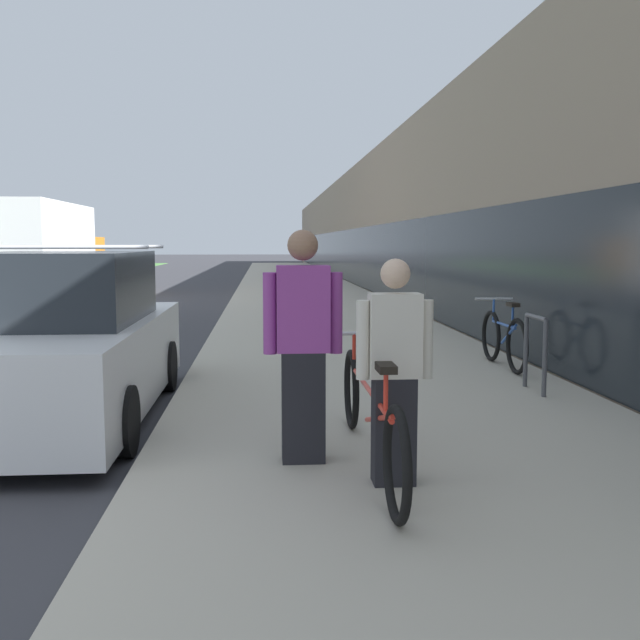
{
  "coord_description": "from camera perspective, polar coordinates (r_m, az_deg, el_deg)",
  "views": [
    {
      "loc": [
        4.52,
        -3.64,
        1.77
      ],
      "look_at": [
        5.93,
        14.31,
        -0.17
      ],
      "focal_mm": 40.0,
      "sensor_mm": 36.0,
      "label": 1
    }
  ],
  "objects": [
    {
      "name": "person_rider",
      "position": [
        4.8,
        5.96,
        -4.16
      ],
      "size": [
        0.52,
        0.2,
        1.52
      ],
      "color": "black",
      "rests_on": "sidewalk_slab"
    },
    {
      "name": "moving_truck",
      "position": [
        22.88,
        -21.76,
        5.0
      ],
      "size": [
        2.53,
        7.49,
        2.92
      ],
      "color": "orange",
      "rests_on": "ground"
    },
    {
      "name": "person_bystander",
      "position": [
        5.26,
        -1.37,
        -2.12
      ],
      "size": [
        0.58,
        0.23,
        1.72
      ],
      "color": "black",
      "rests_on": "sidewalk_slab"
    },
    {
      "name": "cruiser_bike_nearest",
      "position": [
        9.62,
        14.47,
        -1.49
      ],
      "size": [
        0.52,
        1.72,
        0.89
      ],
      "color": "black",
      "rests_on": "sidewalk_slab"
    },
    {
      "name": "tandem_bicycle",
      "position": [
        5.22,
        3.99,
        -7.64
      ],
      "size": [
        0.52,
        2.84,
        0.88
      ],
      "color": "black",
      "rests_on": "sidewalk_slab"
    },
    {
      "name": "storefront_facade",
      "position": [
        33.75,
        10.34,
        7.17
      ],
      "size": [
        10.01,
        70.0,
        4.86
      ],
      "color": "gray",
      "rests_on": "ground"
    },
    {
      "name": "sidewalk_slab",
      "position": [
        24.73,
        -1.48,
        2.23
      ],
      "size": [
        4.54,
        70.0,
        0.15
      ],
      "color": "#B2AA99",
      "rests_on": "ground"
    },
    {
      "name": "bike_rack_hoop",
      "position": [
        8.13,
        16.85,
        -1.95
      ],
      "size": [
        0.05,
        0.6,
        0.84
      ],
      "color": "#4C4C51",
      "rests_on": "sidewalk_slab"
    },
    {
      "name": "parked_sedan_curbside",
      "position": [
        7.56,
        -19.91,
        -1.9
      ],
      "size": [
        1.9,
        4.45,
        1.75
      ],
      "color": "white",
      "rests_on": "ground"
    }
  ]
}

